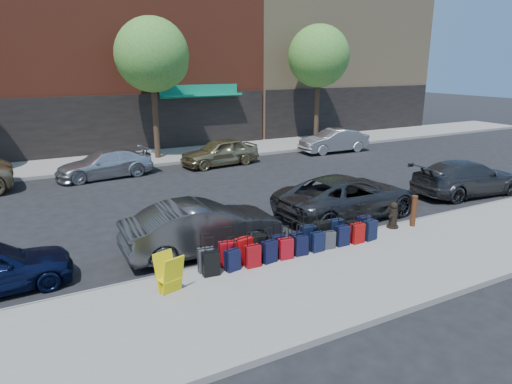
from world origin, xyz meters
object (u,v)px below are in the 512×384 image
display_rack (169,273)px  car_far_3 (334,141)px  car_far_2 (220,152)px  tree_center (155,57)px  car_far_1 (105,164)px  car_near_3 (467,178)px  tree_right (321,58)px  fire_hydrant (393,216)px  bollard (414,210)px  car_near_1 (203,228)px  suitcase_front_5 (296,242)px  car_near_2 (347,196)px

display_rack → car_far_3: (14.06, 12.20, 0.10)m
car_far_2 → tree_center: bearing=-146.2°
car_far_1 → car_near_3: bearing=45.5°
tree_right → fire_hydrant: bearing=-117.4°
fire_hydrant → car_far_1: size_ratio=0.19×
bollard → car_near_1: (-6.48, 1.54, 0.07)m
suitcase_front_5 → car_near_3: (9.40, 1.86, 0.27)m
tree_center → car_near_3: tree_center is taller
tree_right → car_far_1: 14.95m
car_far_1 → suitcase_front_5: bearing=7.9°
suitcase_front_5 → car_far_1: 12.06m
car_far_3 → car_near_1: bearing=-48.0°
car_near_3 → car_far_3: size_ratio=1.14×
tree_center → tree_right: 10.50m
car_near_2 → car_near_3: car_near_2 is taller
tree_center → suitcase_front_5: bearing=-92.3°
car_far_1 → car_far_2: (5.73, -0.16, 0.06)m
fire_hydrant → tree_center: bearing=87.5°
car_far_1 → display_rack: bearing=-10.0°
tree_right → suitcase_front_5: size_ratio=8.36×
suitcase_front_5 → car_near_1: size_ratio=0.20×
bollard → tree_right: bearing=65.0°
car_near_3 → bollard: bearing=116.2°
fire_hydrant → car_far_1: 13.31m
fire_hydrant → tree_right: bearing=47.7°
bollard → car_far_1: car_far_1 is taller
car_near_1 → car_far_2: (5.01, 10.09, -0.04)m
suitcase_front_5 → bollard: 4.37m
car_near_3 → car_far_3: 9.82m
suitcase_front_5 → display_rack: display_rack is taller
suitcase_front_5 → car_near_1: 2.59m
car_near_3 → car_far_3: (0.90, 9.78, -0.00)m
car_near_2 → car_far_3: size_ratio=1.25×
bollard → car_near_1: 6.66m
suitcase_front_5 → car_near_2: 3.95m
tree_center → car_near_1: tree_center is taller
car_near_1 → car_near_2: 5.54m
bollard → car_near_3: (5.03, 1.94, 0.03)m
suitcase_front_5 → car_far_3: (10.30, 11.64, 0.26)m
tree_center → car_near_2: size_ratio=1.40×
suitcase_front_5 → fire_hydrant: size_ratio=1.06×
car_far_1 → car_far_3: size_ratio=1.05×
tree_center → car_far_1: tree_center is taller
display_rack → suitcase_front_5: bearing=-7.1°
tree_right → car_near_3: 13.44m
bollard → car_near_2: (-0.96, 2.07, 0.06)m
car_near_3 → car_far_2: size_ratio=1.17×
fire_hydrant → car_near_2: size_ratio=0.16×
car_near_1 → suitcase_front_5: bearing=-123.5°
fire_hydrant → car_near_3: (5.69, 1.74, 0.16)m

